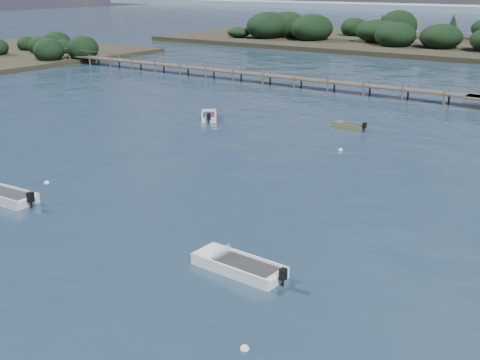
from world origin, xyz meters
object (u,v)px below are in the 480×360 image
Objects in this scene: dinghy_mid_grey at (4,197)px; dinghy_mid_white_a at (239,268)px; tender_far_grey at (209,117)px; jetty at (266,75)px; tender_far_white at (349,127)px.

dinghy_mid_white_a is at bearing 1.85° from dinghy_mid_grey.
jetty is (-6.10, 19.03, 0.82)m from tender_far_grey.
tender_far_grey reaches higher than dinghy_mid_grey.
tender_far_grey is at bearing -162.88° from tender_far_white.
tender_far_grey reaches higher than dinghy_mid_white_a.
tender_far_white is 0.89× the size of tender_far_grey.
tender_far_white is 27.19m from dinghy_mid_white_a.
tender_far_grey is 0.05× the size of jetty.
dinghy_mid_grey is at bearing -81.93° from tender_far_grey.
tender_far_grey is (-11.88, -3.66, 0.02)m from tender_far_white.
dinghy_mid_grey is at bearing -178.15° from dinghy_mid_white_a.
tender_far_grey is at bearing -72.22° from jetty.
tender_far_white is 28.08m from dinghy_mid_grey.
tender_far_white is 0.05× the size of jetty.
tender_far_white is at bearing -40.51° from jetty.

